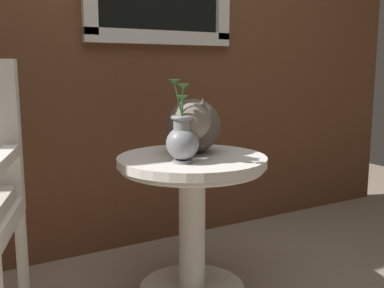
{
  "coord_description": "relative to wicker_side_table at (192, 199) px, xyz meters",
  "views": [
    {
      "loc": [
        -0.75,
        -1.38,
        0.94
      ],
      "look_at": [
        0.15,
        0.17,
        0.64
      ],
      "focal_mm": 42.6,
      "sensor_mm": 36.0,
      "label": 1
    }
  ],
  "objects": [
    {
      "name": "wicker_side_table",
      "position": [
        0.0,
        0.0,
        0.0
      ],
      "size": [
        0.6,
        0.6,
        0.59
      ],
      "color": "silver",
      "rests_on": "ground_plane"
    },
    {
      "name": "pewter_vase_with_ivy",
      "position": [
        -0.1,
        -0.09,
        0.27
      ],
      "size": [
        0.12,
        0.13,
        0.31
      ],
      "color": "gray",
      "rests_on": "wicker_side_table"
    },
    {
      "name": "cat",
      "position": [
        0.04,
        0.06,
        0.29
      ],
      "size": [
        0.36,
        0.5,
        0.24
      ],
      "color": "brown",
      "rests_on": "wicker_side_table"
    }
  ]
}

